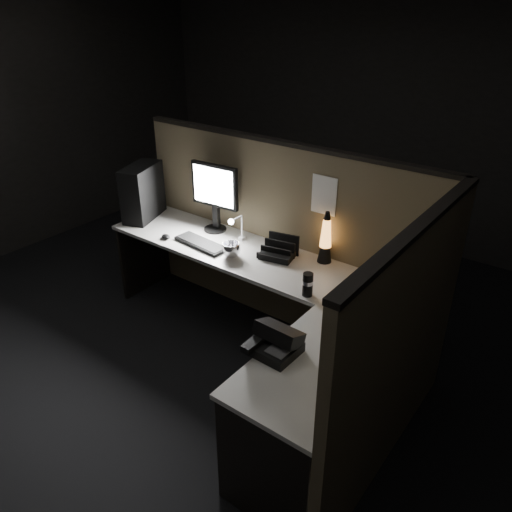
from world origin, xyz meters
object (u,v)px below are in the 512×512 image
Objects in this scene: pc_tower at (143,192)px; lava_lamp at (326,241)px; monitor at (215,191)px; keyboard at (201,244)px; desk_phone at (275,341)px.

pc_tower is 1.18× the size of lava_lamp.
monitor reaches higher than keyboard.
keyboard is 1.65× the size of desk_phone.
keyboard is 1.41m from desk_phone.
pc_tower is 0.70m from monitor.
lava_lamp is at bearing -12.28° from pc_tower.
monitor reaches higher than lava_lamp.
pc_tower is at bearing 176.88° from keyboard.
pc_tower is 1.65× the size of desk_phone.
pc_tower reaches higher than keyboard.
monitor is 1.42× the size of lava_lamp.
pc_tower reaches higher than lava_lamp.
desk_phone reaches higher than keyboard.
keyboard is 1.19× the size of lava_lamp.
keyboard is (0.10, -0.29, -0.33)m from monitor.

